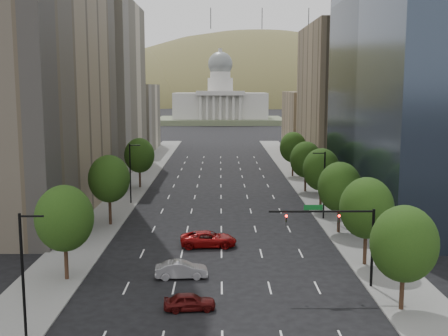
{
  "coord_description": "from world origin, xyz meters",
  "views": [
    {
      "loc": [
        -0.14,
        -15.83,
        17.32
      ],
      "look_at": [
        0.32,
        47.33,
        8.0
      ],
      "focal_mm": 44.16,
      "sensor_mm": 36.0,
      "label": 1
    }
  ],
  "objects_px": {
    "capitol": "(220,105)",
    "traffic_signal": "(344,230)",
    "car_silver": "(181,270)",
    "car_maroon": "(190,302)",
    "car_red_far": "(208,239)"
  },
  "relations": [
    {
      "from": "car_silver",
      "to": "car_maroon",
      "type": "bearing_deg",
      "value": -175.68
    },
    {
      "from": "traffic_signal",
      "to": "car_maroon",
      "type": "relative_size",
      "value": 2.25
    },
    {
      "from": "traffic_signal",
      "to": "capitol",
      "type": "distance_m",
      "value": 219.99
    },
    {
      "from": "car_maroon",
      "to": "car_silver",
      "type": "bearing_deg",
      "value": 3.15
    },
    {
      "from": "capitol",
      "to": "traffic_signal",
      "type": "bearing_deg",
      "value": -87.26
    },
    {
      "from": "car_red_far",
      "to": "traffic_signal",
      "type": "bearing_deg",
      "value": -139.42
    },
    {
      "from": "car_maroon",
      "to": "car_silver",
      "type": "distance_m",
      "value": 7.42
    },
    {
      "from": "traffic_signal",
      "to": "capitol",
      "type": "bearing_deg",
      "value": 92.74
    },
    {
      "from": "capitol",
      "to": "car_red_far",
      "type": "relative_size",
      "value": 9.77
    },
    {
      "from": "traffic_signal",
      "to": "car_maroon",
      "type": "bearing_deg",
      "value": -159.99
    },
    {
      "from": "capitol",
      "to": "car_silver",
      "type": "height_order",
      "value": "capitol"
    },
    {
      "from": "capitol",
      "to": "car_maroon",
      "type": "distance_m",
      "value": 224.62
    },
    {
      "from": "capitol",
      "to": "car_red_far",
      "type": "height_order",
      "value": "capitol"
    },
    {
      "from": "traffic_signal",
      "to": "car_silver",
      "type": "relative_size",
      "value": 1.9
    },
    {
      "from": "car_maroon",
      "to": "car_red_far",
      "type": "height_order",
      "value": "car_red_far"
    }
  ]
}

